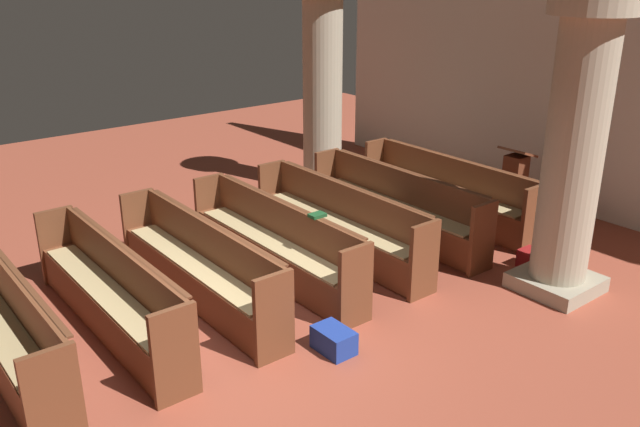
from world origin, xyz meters
TOP-DOWN VIEW (x-y plane):
  - ground_plane at (0.00, 0.00)m, footprint 19.20×19.20m
  - back_wall at (0.00, 6.08)m, footprint 10.00×0.16m
  - pew_row_0 at (-0.91, 4.20)m, footprint 3.07×0.47m
  - pew_row_1 at (-0.91, 3.17)m, footprint 3.07×0.46m
  - pew_row_2 at (-0.91, 2.14)m, footprint 3.07×0.46m
  - pew_row_3 at (-0.91, 1.11)m, footprint 3.07×0.47m
  - pew_row_4 at (-0.91, 0.08)m, footprint 3.07×0.46m
  - pew_row_5 at (-0.91, -0.95)m, footprint 3.07×0.46m
  - pew_row_6 at (-0.91, -1.99)m, footprint 3.07×0.47m
  - pillar_aisle_side at (1.44, 3.49)m, footprint 0.93×0.93m
  - pillar_far_side at (-3.21, 3.69)m, footprint 0.93×0.93m
  - lectern at (-0.36, 5.08)m, footprint 0.48×0.45m
  - hymn_book at (-0.31, 1.30)m, footprint 0.13×0.19m
  - kneeler_box_red at (0.94, 3.78)m, footprint 0.36×0.26m
  - kneeler_box_blue at (0.83, 0.60)m, footprint 0.42×0.28m

SIDE VIEW (x-z plane):
  - ground_plane at x=0.00m, z-range 0.00..0.00m
  - kneeler_box_red at x=0.94m, z-range 0.00..0.23m
  - kneeler_box_blue at x=0.83m, z-range 0.00..0.24m
  - lectern at x=-0.36m, z-range -0.09..0.99m
  - pew_row_0 at x=-0.91m, z-range 0.03..0.94m
  - pew_row_1 at x=-0.91m, z-range 0.03..0.94m
  - pew_row_2 at x=-0.91m, z-range 0.03..0.94m
  - pew_row_3 at x=-0.91m, z-range 0.03..0.94m
  - pew_row_4 at x=-0.91m, z-range 0.03..0.94m
  - pew_row_5 at x=-0.91m, z-range 0.03..0.94m
  - pew_row_6 at x=-0.91m, z-range 0.03..0.94m
  - hymn_book at x=-0.31m, z-range 0.91..0.95m
  - pillar_aisle_side at x=1.44m, z-range 0.07..3.49m
  - pillar_far_side at x=-3.21m, z-range 0.07..3.49m
  - back_wall at x=0.00m, z-range 0.00..4.50m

